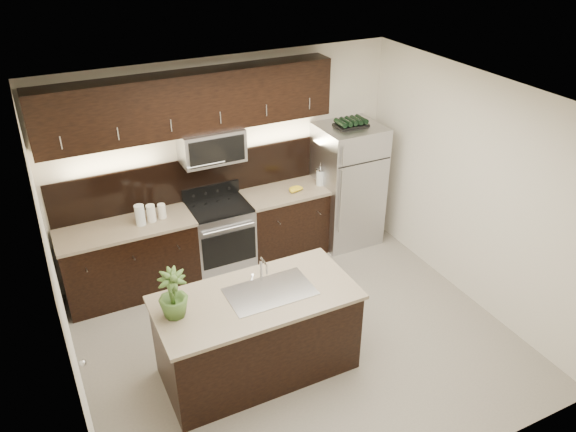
% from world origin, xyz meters
% --- Properties ---
extents(ground, '(4.50, 4.50, 0.00)m').
position_xyz_m(ground, '(0.00, 0.00, 0.00)').
color(ground, gray).
rests_on(ground, ground).
extents(room_walls, '(4.52, 4.02, 2.71)m').
position_xyz_m(room_walls, '(-0.11, -0.04, 1.70)').
color(room_walls, silver).
rests_on(room_walls, ground).
extents(counter_run, '(3.51, 0.65, 0.94)m').
position_xyz_m(counter_run, '(-0.46, 1.69, 0.47)').
color(counter_run, black).
rests_on(counter_run, ground).
extents(upper_fixtures, '(3.49, 0.40, 1.66)m').
position_xyz_m(upper_fixtures, '(-0.43, 1.84, 2.14)').
color(upper_fixtures, black).
rests_on(upper_fixtures, counter_run).
extents(island, '(1.96, 0.96, 0.94)m').
position_xyz_m(island, '(-0.56, -0.21, 0.47)').
color(island, black).
rests_on(island, ground).
extents(sink_faucet, '(0.84, 0.50, 0.28)m').
position_xyz_m(sink_faucet, '(-0.41, -0.20, 0.96)').
color(sink_faucet, silver).
rests_on(sink_faucet, island).
extents(refrigerator, '(0.82, 0.74, 1.70)m').
position_xyz_m(refrigerator, '(1.60, 1.63, 0.85)').
color(refrigerator, '#B2B2B7').
rests_on(refrigerator, ground).
extents(wine_rack, '(0.42, 0.26, 0.10)m').
position_xyz_m(wine_rack, '(1.60, 1.63, 1.75)').
color(wine_rack, black).
rests_on(wine_rack, refrigerator).
extents(plant, '(0.28, 0.28, 0.48)m').
position_xyz_m(plant, '(-1.34, -0.15, 1.18)').
color(plant, '#3C5B24').
rests_on(plant, island).
extents(canisters, '(0.37, 0.16, 0.25)m').
position_xyz_m(canisters, '(-1.13, 1.66, 1.05)').
color(canisters, silver).
rests_on(canisters, counter_run).
extents(french_press, '(0.11, 0.11, 0.31)m').
position_xyz_m(french_press, '(1.17, 1.64, 1.06)').
color(french_press, silver).
rests_on(french_press, counter_run).
extents(bananas, '(0.24, 0.20, 0.06)m').
position_xyz_m(bananas, '(0.73, 1.61, 0.97)').
color(bananas, gold).
rests_on(bananas, counter_run).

